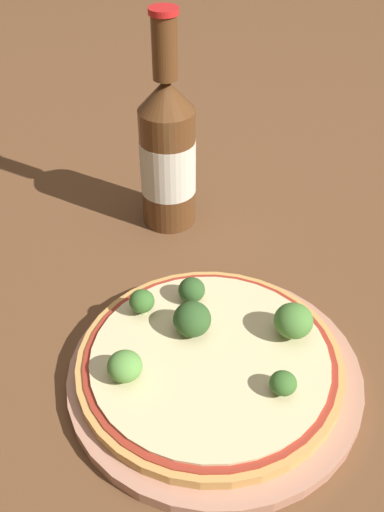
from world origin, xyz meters
name	(u,v)px	position (x,y,z in m)	size (l,w,h in m)	color
ground_plane	(218,366)	(0.00, 0.00, 0.00)	(3.00, 3.00, 0.00)	brown
plate	(214,375)	(-0.01, -0.01, 0.01)	(0.26, 0.26, 0.01)	tan
pizza	(213,363)	(-0.01, 0.00, 0.02)	(0.23, 0.23, 0.01)	tan
broccoli_floret_0	(283,383)	(-0.01, -0.07, 0.04)	(0.02, 0.02, 0.02)	#7A9E5B
broccoli_floret_1	(142,301)	(-0.01, 0.08, 0.04)	(0.02, 0.02, 0.03)	#7A9E5B
broccoli_floret_2	(192,320)	(0.00, 0.03, 0.04)	(0.03, 0.03, 0.03)	#7A9E5B
broccoli_floret_3	(293,321)	(0.05, -0.04, 0.04)	(0.03, 0.03, 0.03)	#7A9E5B
broccoli_floret_4	(192,290)	(0.03, 0.06, 0.04)	(0.03, 0.03, 0.02)	#7A9E5B
broccoli_floret_5	(125,366)	(-0.08, 0.04, 0.04)	(0.03, 0.03, 0.03)	#7A9E5B
beer_bottle	(168,153)	(0.15, 0.18, 0.09)	(0.06, 0.06, 0.25)	#563319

